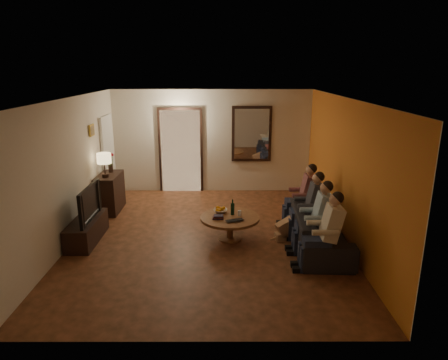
{
  "coord_description": "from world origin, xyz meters",
  "views": [
    {
      "loc": [
        0.29,
        -7.01,
        3.13
      ],
      "look_at": [
        0.3,
        0.3,
        1.05
      ],
      "focal_mm": 32.0,
      "sensor_mm": 36.0,
      "label": 1
    }
  ],
  "objects_px": {
    "tv": "(84,203)",
    "wine_bottle": "(233,207)",
    "person_b": "(318,220)",
    "table_lamp": "(104,165)",
    "dresser": "(110,193)",
    "sofa": "(319,229)",
    "tv_stand": "(87,230)",
    "person_d": "(304,198)",
    "coffee_table": "(230,228)",
    "dog": "(289,225)",
    "laptop": "(236,222)",
    "person_c": "(311,208)",
    "bowl": "(220,211)",
    "person_a": "(327,235)"
  },
  "relations": [
    {
      "from": "person_b",
      "to": "person_c",
      "type": "distance_m",
      "value": 0.6
    },
    {
      "from": "tv_stand",
      "to": "tv",
      "type": "bearing_deg",
      "value": 90.0
    },
    {
      "from": "dresser",
      "to": "person_d",
      "type": "bearing_deg",
      "value": -12.59
    },
    {
      "from": "dog",
      "to": "laptop",
      "type": "bearing_deg",
      "value": 179.63
    },
    {
      "from": "coffee_table",
      "to": "bowl",
      "type": "relative_size",
      "value": 4.25
    },
    {
      "from": "dresser",
      "to": "person_c",
      "type": "bearing_deg",
      "value": -20.19
    },
    {
      "from": "bowl",
      "to": "tv",
      "type": "bearing_deg",
      "value": -173.34
    },
    {
      "from": "tv",
      "to": "person_c",
      "type": "bearing_deg",
      "value": -88.67
    },
    {
      "from": "tv",
      "to": "wine_bottle",
      "type": "bearing_deg",
      "value": -86.42
    },
    {
      "from": "table_lamp",
      "to": "person_c",
      "type": "bearing_deg",
      "value": -17.47
    },
    {
      "from": "tv",
      "to": "person_c",
      "type": "relative_size",
      "value": 0.92
    },
    {
      "from": "dog",
      "to": "laptop",
      "type": "height_order",
      "value": "dog"
    },
    {
      "from": "tv_stand",
      "to": "wine_bottle",
      "type": "xyz_separation_m",
      "value": [
        2.71,
        0.17,
        0.39
      ]
    },
    {
      "from": "dog",
      "to": "coffee_table",
      "type": "xyz_separation_m",
      "value": [
        -1.1,
        0.01,
        -0.06
      ]
    },
    {
      "from": "dresser",
      "to": "table_lamp",
      "type": "height_order",
      "value": "table_lamp"
    },
    {
      "from": "dresser",
      "to": "tv_stand",
      "type": "bearing_deg",
      "value": -90.0
    },
    {
      "from": "table_lamp",
      "to": "person_b",
      "type": "relative_size",
      "value": 0.45
    },
    {
      "from": "coffee_table",
      "to": "dresser",
      "type": "bearing_deg",
      "value": 149.67
    },
    {
      "from": "tv",
      "to": "person_d",
      "type": "bearing_deg",
      "value": -80.49
    },
    {
      "from": "wine_bottle",
      "to": "tv_stand",
      "type": "bearing_deg",
      "value": -176.42
    },
    {
      "from": "sofa",
      "to": "wine_bottle",
      "type": "xyz_separation_m",
      "value": [
        -1.55,
        0.37,
        0.28
      ]
    },
    {
      "from": "table_lamp",
      "to": "wine_bottle",
      "type": "distance_m",
      "value": 3.02
    },
    {
      "from": "person_b",
      "to": "wine_bottle",
      "type": "xyz_separation_m",
      "value": [
        -1.45,
        0.67,
        0.01
      ]
    },
    {
      "from": "tv",
      "to": "wine_bottle",
      "type": "distance_m",
      "value": 2.72
    },
    {
      "from": "tv_stand",
      "to": "person_b",
      "type": "distance_m",
      "value": 4.21
    },
    {
      "from": "person_b",
      "to": "table_lamp",
      "type": "bearing_deg",
      "value": 155.34
    },
    {
      "from": "table_lamp",
      "to": "person_c",
      "type": "xyz_separation_m",
      "value": [
        4.16,
        -1.31,
        -0.51
      ]
    },
    {
      "from": "sofa",
      "to": "person_c",
      "type": "xyz_separation_m",
      "value": [
        -0.1,
        0.3,
        0.28
      ]
    },
    {
      "from": "table_lamp",
      "to": "bowl",
      "type": "height_order",
      "value": "table_lamp"
    },
    {
      "from": "person_b",
      "to": "wine_bottle",
      "type": "relative_size",
      "value": 3.87
    },
    {
      "from": "sofa",
      "to": "person_b",
      "type": "height_order",
      "value": "person_b"
    },
    {
      "from": "tv_stand",
      "to": "laptop",
      "type": "xyz_separation_m",
      "value": [
        2.76,
        -0.21,
        0.25
      ]
    },
    {
      "from": "wine_bottle",
      "to": "person_a",
      "type": "bearing_deg",
      "value": -41.31
    },
    {
      "from": "wine_bottle",
      "to": "laptop",
      "type": "height_order",
      "value": "wine_bottle"
    },
    {
      "from": "dresser",
      "to": "wine_bottle",
      "type": "bearing_deg",
      "value": -28.25
    },
    {
      "from": "person_d",
      "to": "laptop",
      "type": "height_order",
      "value": "person_d"
    },
    {
      "from": "wine_bottle",
      "to": "coffee_table",
      "type": "bearing_deg",
      "value": -116.57
    },
    {
      "from": "tv_stand",
      "to": "person_b",
      "type": "height_order",
      "value": "person_b"
    },
    {
      "from": "dresser",
      "to": "tv",
      "type": "height_order",
      "value": "tv"
    },
    {
      "from": "person_b",
      "to": "person_c",
      "type": "xyz_separation_m",
      "value": [
        0.0,
        0.6,
        0.0
      ]
    },
    {
      "from": "dresser",
      "to": "dog",
      "type": "height_order",
      "value": "dresser"
    },
    {
      "from": "table_lamp",
      "to": "wine_bottle",
      "type": "bearing_deg",
      "value": -24.52
    },
    {
      "from": "table_lamp",
      "to": "dog",
      "type": "distance_m",
      "value": 4.07
    },
    {
      "from": "wine_bottle",
      "to": "person_d",
      "type": "bearing_deg",
      "value": 20.0
    },
    {
      "from": "coffee_table",
      "to": "tv",
      "type": "bearing_deg",
      "value": -178.5
    },
    {
      "from": "laptop",
      "to": "person_d",
      "type": "bearing_deg",
      "value": 10.7
    },
    {
      "from": "tv_stand",
      "to": "bowl",
      "type": "height_order",
      "value": "bowl"
    },
    {
      "from": "person_d",
      "to": "coffee_table",
      "type": "bearing_deg",
      "value": -157.29
    },
    {
      "from": "bowl",
      "to": "wine_bottle",
      "type": "height_order",
      "value": "wine_bottle"
    },
    {
      "from": "table_lamp",
      "to": "person_a",
      "type": "xyz_separation_m",
      "value": [
        4.16,
        -2.51,
        -0.51
      ]
    }
  ]
}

